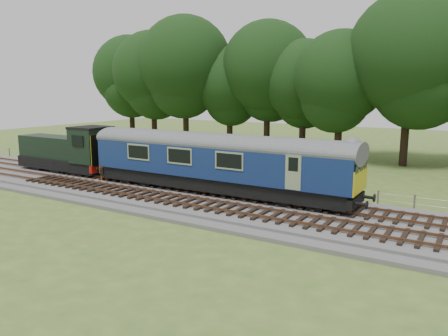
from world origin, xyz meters
The scene contains 9 objects.
ground centered at (0.00, 0.00, 0.00)m, with size 120.00×120.00×0.00m, color #426525.
ballast centered at (0.00, 0.00, 0.17)m, with size 70.00×7.00×0.35m, color #4C4C4F.
track_north centered at (0.00, 1.40, 0.42)m, with size 67.20×2.40×0.21m.
track_south centered at (0.00, -1.60, 0.42)m, with size 67.20×2.40×0.21m.
fence centered at (0.00, 4.50, 0.00)m, with size 64.00×0.12×1.00m, color #6B6054, non-canonical shape.
tree_line centered at (0.00, 22.00, 0.00)m, with size 70.00×8.00×18.00m, color black, non-canonical shape.
dmu_railcar centered at (-3.36, 1.40, 2.61)m, with size 18.05×2.86×3.88m.
shunter_loco centered at (-17.29, 1.40, 1.97)m, with size 8.92×2.60×3.38m.
worker centered at (-12.34, 0.35, 1.23)m, with size 0.64×0.42×1.75m, color #E54F0C.
Camera 1 is at (11.13, -21.66, 6.89)m, focal length 35.00 mm.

